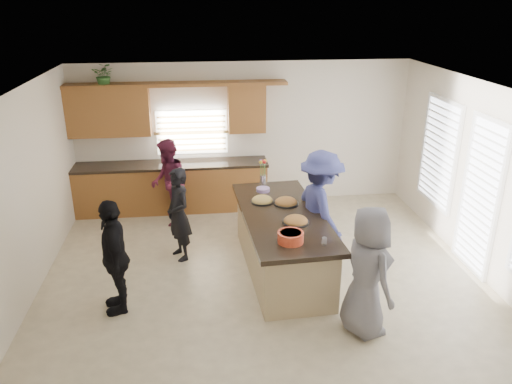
{
  "coord_description": "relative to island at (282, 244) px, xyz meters",
  "views": [
    {
      "loc": [
        -0.86,
        -6.49,
        3.95
      ],
      "look_at": [
        -0.04,
        0.53,
        1.15
      ],
      "focal_mm": 35.0,
      "sensor_mm": 36.0,
      "label": 1
    }
  ],
  "objects": [
    {
      "name": "floor",
      "position": [
        -0.31,
        -0.13,
        -0.45
      ],
      "size": [
        6.5,
        6.5,
        0.0
      ],
      "primitive_type": "plane",
      "color": "beige",
      "rests_on": "ground"
    },
    {
      "name": "room_shell",
      "position": [
        -0.31,
        -0.13,
        1.45
      ],
      "size": [
        6.52,
        6.02,
        2.81
      ],
      "color": "silver",
      "rests_on": "ground"
    },
    {
      "name": "back_cabinetry",
      "position": [
        -1.78,
        2.61,
        0.46
      ],
      "size": [
        4.08,
        0.66,
        2.46
      ],
      "color": "brown",
      "rests_on": "ground"
    },
    {
      "name": "right_wall_glazing",
      "position": [
        2.91,
        -0.26,
        0.89
      ],
      "size": [
        0.06,
        4.0,
        2.25
      ],
      "color": "white",
      "rests_on": "ground"
    },
    {
      "name": "island",
      "position": [
        0.0,
        0.0,
        0.0
      ],
      "size": [
        1.3,
        2.76,
        0.95
      ],
      "rotation": [
        0.0,
        0.0,
        0.06
      ],
      "color": "tan",
      "rests_on": "ground"
    },
    {
      "name": "platter_front",
      "position": [
        0.13,
        -0.34,
        0.52
      ],
      "size": [
        0.38,
        0.38,
        0.15
      ],
      "color": "black",
      "rests_on": "island"
    },
    {
      "name": "platter_mid",
      "position": [
        0.11,
        0.35,
        0.52
      ],
      "size": [
        0.38,
        0.38,
        0.15
      ],
      "color": "black",
      "rests_on": "island"
    },
    {
      "name": "platter_back",
      "position": [
        -0.24,
        0.47,
        0.52
      ],
      "size": [
        0.36,
        0.36,
        0.15
      ],
      "color": "black",
      "rests_on": "island"
    },
    {
      "name": "salad_bowl",
      "position": [
        -0.05,
        -0.91,
        0.58
      ],
      "size": [
        0.34,
        0.34,
        0.14
      ],
      "color": "#E14829",
      "rests_on": "island"
    },
    {
      "name": "clear_cup",
      "position": [
        0.37,
        -1.02,
        0.55
      ],
      "size": [
        0.07,
        0.07,
        0.1
      ],
      "primitive_type": "cylinder",
      "color": "white",
      "rests_on": "island"
    },
    {
      "name": "plate_stack",
      "position": [
        -0.17,
        0.93,
        0.52
      ],
      "size": [
        0.22,
        0.22,
        0.05
      ],
      "primitive_type": "cylinder",
      "color": "#B68FD1",
      "rests_on": "island"
    },
    {
      "name": "flower_vase",
      "position": [
        -0.13,
        1.24,
        0.74
      ],
      "size": [
        0.14,
        0.14,
        0.44
      ],
      "color": "silver",
      "rests_on": "island"
    },
    {
      "name": "potted_plant",
      "position": [
        -2.82,
        2.69,
        2.16
      ],
      "size": [
        0.43,
        0.39,
        0.43
      ],
      "primitive_type": "imported",
      "rotation": [
        0.0,
        0.0,
        -0.15
      ],
      "color": "#3B762F",
      "rests_on": "back_cabinetry"
    },
    {
      "name": "woman_left_back",
      "position": [
        -1.54,
        0.59,
        0.3
      ],
      "size": [
        0.56,
        0.65,
        1.51
      ],
      "primitive_type": "imported",
      "rotation": [
        0.0,
        0.0,
        -1.13
      ],
      "color": "black",
      "rests_on": "ground"
    },
    {
      "name": "woman_left_mid",
      "position": [
        -1.76,
        1.95,
        0.34
      ],
      "size": [
        0.67,
        0.82,
        1.58
      ],
      "primitive_type": "imported",
      "rotation": [
        0.0,
        0.0,
        -1.48
      ],
      "color": "#581A32",
      "rests_on": "ground"
    },
    {
      "name": "woman_left_front",
      "position": [
        -2.33,
        -0.73,
        0.34
      ],
      "size": [
        0.55,
        0.98,
        1.58
      ],
      "primitive_type": "imported",
      "rotation": [
        0.0,
        0.0,
        -1.39
      ],
      "color": "black",
      "rests_on": "ground"
    },
    {
      "name": "woman_right_back",
      "position": [
        0.61,
        0.14,
        0.47
      ],
      "size": [
        0.92,
        1.31,
        1.84
      ],
      "primitive_type": "imported",
      "rotation": [
        0.0,
        0.0,
        1.78
      ],
      "color": "#3A3F7E",
      "rests_on": "ground"
    },
    {
      "name": "woman_right_front",
      "position": [
        0.78,
        -1.58,
        0.39
      ],
      "size": [
        0.73,
        0.93,
        1.68
      ],
      "primitive_type": "imported",
      "rotation": [
        0.0,
        0.0,
        1.84
      ],
      "color": "slate",
      "rests_on": "ground"
    }
  ]
}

